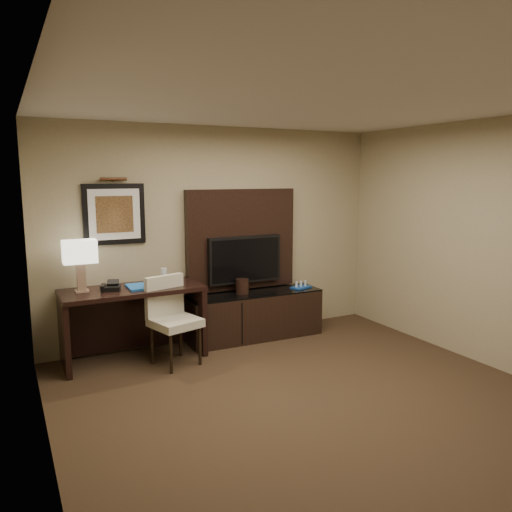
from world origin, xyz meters
TOP-DOWN VIEW (x-y plane):
  - floor at (0.00, 0.00)m, footprint 4.50×5.00m
  - ceiling at (0.00, 0.00)m, footprint 4.50×5.00m
  - wall_back at (0.00, 2.50)m, footprint 4.50×0.01m
  - wall_left at (-2.25, 0.00)m, footprint 0.01×5.00m
  - wall_right at (2.25, 0.00)m, footprint 0.01×5.00m
  - desk at (-1.20, 2.15)m, footprint 1.57×0.70m
  - credenza at (0.37, 2.20)m, footprint 1.77×0.54m
  - tv_wall_panel at (0.30, 2.44)m, footprint 1.50×0.12m
  - tv at (0.30, 2.34)m, footprint 1.00×0.08m
  - artwork at (-1.30, 2.48)m, footprint 0.70×0.04m
  - picture_light at (-1.30, 2.44)m, footprint 0.04×0.04m
  - desk_chair at (-0.83, 1.77)m, footprint 0.60×0.65m
  - table_lamp at (-1.74, 2.21)m, footprint 0.39×0.24m
  - desk_phone at (-1.44, 2.14)m, footprint 0.24×0.23m
  - blue_folder at (-1.12, 2.13)m, footprint 0.27×0.35m
  - book at (-1.06, 2.12)m, footprint 0.17×0.03m
  - water_bottle at (-0.83, 2.16)m, footprint 0.08×0.08m
  - ice_bucket at (0.20, 2.21)m, footprint 0.20×0.20m
  - minibar_tray at (1.04, 2.14)m, footprint 0.30×0.23m

SIDE VIEW (x-z plane):
  - floor at x=0.00m, z-range -0.01..0.00m
  - credenza at x=0.37m, z-range 0.00..0.61m
  - desk at x=-1.20m, z-range 0.00..0.84m
  - desk_chair at x=-0.83m, z-range 0.00..0.99m
  - minibar_tray at x=1.04m, z-range 0.61..0.70m
  - ice_bucket at x=0.20m, z-range 0.61..0.79m
  - blue_folder at x=-1.12m, z-range 0.84..0.86m
  - desk_phone at x=-1.44m, z-range 0.84..0.94m
  - water_bottle at x=-0.83m, z-range 0.84..1.03m
  - book at x=-1.06m, z-range 0.84..1.06m
  - tv at x=0.30m, z-range 0.72..1.32m
  - table_lamp at x=-1.74m, z-range 0.84..1.45m
  - tv_wall_panel at x=0.30m, z-range 0.62..1.92m
  - wall_back at x=0.00m, z-range 0.00..2.70m
  - wall_left at x=-2.25m, z-range 0.00..2.70m
  - wall_right at x=2.25m, z-range 0.00..2.70m
  - artwork at x=-1.30m, z-range 1.30..2.00m
  - picture_light at x=-1.30m, z-range 1.90..2.20m
  - ceiling at x=0.00m, z-range 2.70..2.71m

